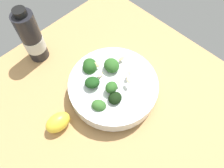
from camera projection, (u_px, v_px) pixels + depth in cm
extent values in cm
cube|color=tan|center=(108.00, 100.00, 58.57)|extent=(64.26, 64.26, 4.29)
cylinder|color=white|center=(112.00, 90.00, 56.97)|extent=(12.45, 12.45, 1.29)
cylinder|color=white|center=(112.00, 85.00, 54.73)|extent=(22.63, 22.63, 3.86)
cylinder|color=silver|center=(112.00, 83.00, 53.40)|extent=(18.64, 18.64, 0.80)
cylinder|color=#589D47|center=(99.00, 108.00, 50.85)|extent=(1.49, 1.27, 1.54)
ellipsoid|color=#386B2B|center=(99.00, 106.00, 49.49)|extent=(4.52, 5.17, 4.29)
cylinder|color=#2F662B|center=(113.00, 89.00, 51.59)|extent=(1.25, 1.26, 1.01)
ellipsoid|color=#2D6023|center=(113.00, 86.00, 50.46)|extent=(3.63, 4.03, 3.52)
cylinder|color=#4A8F3C|center=(90.00, 72.00, 56.23)|extent=(2.05, 1.90, 1.80)
ellipsoid|color=#23511C|center=(90.00, 68.00, 54.55)|extent=(5.13, 5.26, 4.90)
cylinder|color=#4A8F3C|center=(93.00, 86.00, 52.88)|extent=(1.69, 1.93, 1.59)
ellipsoid|color=#194216|center=(92.00, 82.00, 51.48)|extent=(5.55, 5.64, 3.97)
cylinder|color=#3C7A32|center=(112.00, 69.00, 55.24)|extent=(1.96, 1.89, 1.23)
ellipsoid|color=#2D6023|center=(112.00, 65.00, 53.75)|extent=(3.89, 4.63, 3.81)
cylinder|color=#3C7A32|center=(90.00, 68.00, 56.56)|extent=(1.35, 1.59, 1.80)
ellipsoid|color=#23511C|center=(90.00, 64.00, 54.95)|extent=(4.76, 4.27, 3.60)
cylinder|color=#4A8F3C|center=(115.00, 101.00, 51.29)|extent=(1.80, 1.69, 1.14)
ellipsoid|color=black|center=(115.00, 98.00, 49.99)|extent=(4.28, 4.02, 3.35)
ellipsoid|color=#DBBC84|center=(122.00, 59.00, 55.21)|extent=(2.05, 1.54, 0.85)
ellipsoid|color=#DBBC84|center=(117.00, 82.00, 51.08)|extent=(1.47, 2.08, 1.33)
ellipsoid|color=#DBBC84|center=(129.00, 80.00, 50.46)|extent=(1.77, 2.07, 0.77)
ellipsoid|color=#DBBC84|center=(100.00, 75.00, 53.21)|extent=(1.98, 1.36, 0.52)
ellipsoid|color=#DBBC84|center=(96.00, 65.00, 54.17)|extent=(1.38, 1.94, 0.91)
ellipsoid|color=#DBBC84|center=(129.00, 73.00, 51.90)|extent=(1.96, 1.77, 1.23)
ellipsoid|color=yellow|center=(58.00, 122.00, 50.77)|extent=(6.62, 4.80, 4.62)
cylinder|color=black|center=(32.00, 37.00, 56.89)|extent=(5.52, 5.52, 15.44)
cylinder|color=black|center=(20.00, 12.00, 49.50)|extent=(3.26, 3.26, 1.60)
cylinder|color=silver|center=(34.00, 43.00, 58.86)|extent=(5.63, 5.63, 4.12)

